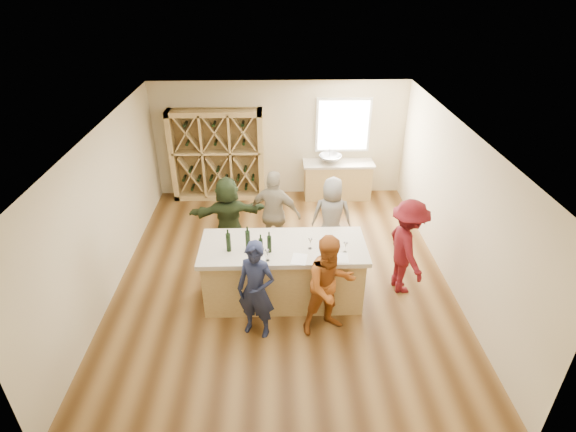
{
  "coord_description": "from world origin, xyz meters",
  "views": [
    {
      "loc": [
        -0.1,
        -6.79,
        5.1
      ],
      "look_at": [
        0.1,
        0.2,
        1.15
      ],
      "focal_mm": 28.0,
      "sensor_mm": 36.0,
      "label": 1
    }
  ],
  "objects_px": {
    "wine_bottle_a": "(228,242)",
    "wine_rack": "(217,155)",
    "wine_bottle_c": "(248,240)",
    "person_server": "(407,247)",
    "tasting_counter_base": "(283,274)",
    "wine_bottle_e": "(269,244)",
    "sink": "(330,159)",
    "person_far_mid": "(275,214)",
    "wine_bottle_d": "(261,246)",
    "person_far_left": "(228,216)",
    "person_near_right": "(330,286)",
    "person_near_left": "(256,290)",
    "person_far_right": "(332,216)"
  },
  "relations": [
    {
      "from": "sink",
      "to": "wine_bottle_c",
      "type": "bearing_deg",
      "value": -114.34
    },
    {
      "from": "wine_bottle_e",
      "to": "wine_bottle_d",
      "type": "bearing_deg",
      "value": -158.63
    },
    {
      "from": "sink",
      "to": "wine_bottle_c",
      "type": "distance_m",
      "value": 4.3
    },
    {
      "from": "wine_rack",
      "to": "wine_bottle_e",
      "type": "bearing_deg",
      "value": -72.72
    },
    {
      "from": "sink",
      "to": "person_near_right",
      "type": "height_order",
      "value": "person_near_right"
    },
    {
      "from": "wine_bottle_e",
      "to": "person_far_right",
      "type": "bearing_deg",
      "value": 53.5
    },
    {
      "from": "wine_bottle_e",
      "to": "person_far_left",
      "type": "xyz_separation_m",
      "value": [
        -0.82,
        1.65,
        -0.41
      ]
    },
    {
      "from": "wine_bottle_d",
      "to": "person_far_left",
      "type": "bearing_deg",
      "value": 111.89
    },
    {
      "from": "wine_bottle_c",
      "to": "wine_bottle_e",
      "type": "bearing_deg",
      "value": -18.45
    },
    {
      "from": "wine_rack",
      "to": "person_near_left",
      "type": "xyz_separation_m",
      "value": [
        1.08,
        -4.74,
        -0.28
      ]
    },
    {
      "from": "wine_bottle_e",
      "to": "person_near_left",
      "type": "distance_m",
      "value": 0.78
    },
    {
      "from": "tasting_counter_base",
      "to": "wine_bottle_a",
      "type": "xyz_separation_m",
      "value": [
        -0.87,
        -0.13,
        0.74
      ]
    },
    {
      "from": "wine_bottle_c",
      "to": "person_far_left",
      "type": "xyz_separation_m",
      "value": [
        -0.47,
        1.53,
        -0.43
      ]
    },
    {
      "from": "wine_bottle_a",
      "to": "wine_bottle_d",
      "type": "distance_m",
      "value": 0.52
    },
    {
      "from": "person_far_mid",
      "to": "person_far_left",
      "type": "xyz_separation_m",
      "value": [
        -0.9,
        0.05,
        -0.07
      ]
    },
    {
      "from": "wine_bottle_e",
      "to": "person_server",
      "type": "distance_m",
      "value": 2.39
    },
    {
      "from": "person_near_left",
      "to": "person_far_left",
      "type": "relative_size",
      "value": 1.01
    },
    {
      "from": "person_near_right",
      "to": "wine_rack",
      "type": "bearing_deg",
      "value": 96.08
    },
    {
      "from": "wine_rack",
      "to": "person_server",
      "type": "xyz_separation_m",
      "value": [
        3.61,
        -3.72,
        -0.23
      ]
    },
    {
      "from": "wine_bottle_d",
      "to": "wine_bottle_e",
      "type": "xyz_separation_m",
      "value": [
        0.13,
        0.05,
        0.01
      ]
    },
    {
      "from": "tasting_counter_base",
      "to": "wine_bottle_d",
      "type": "relative_size",
      "value": 9.51
    },
    {
      "from": "wine_bottle_a",
      "to": "wine_bottle_d",
      "type": "height_order",
      "value": "wine_bottle_a"
    },
    {
      "from": "sink",
      "to": "person_far_left",
      "type": "xyz_separation_m",
      "value": [
        -2.24,
        -2.38,
        -0.2
      ]
    },
    {
      "from": "wine_bottle_e",
      "to": "wine_bottle_c",
      "type": "bearing_deg",
      "value": 161.55
    },
    {
      "from": "wine_bottle_c",
      "to": "sink",
      "type": "bearing_deg",
      "value": 65.66
    },
    {
      "from": "tasting_counter_base",
      "to": "wine_bottle_e",
      "type": "distance_m",
      "value": 0.78
    },
    {
      "from": "wine_bottle_c",
      "to": "person_server",
      "type": "distance_m",
      "value": 2.72
    },
    {
      "from": "person_near_right",
      "to": "wine_bottle_a",
      "type": "bearing_deg",
      "value": 138.6
    },
    {
      "from": "wine_bottle_c",
      "to": "person_near_right",
      "type": "xyz_separation_m",
      "value": [
        1.26,
        -0.71,
        -0.39
      ]
    },
    {
      "from": "person_near_right",
      "to": "person_server",
      "type": "distance_m",
      "value": 1.72
    },
    {
      "from": "person_far_right",
      "to": "person_far_left",
      "type": "bearing_deg",
      "value": 5.76
    },
    {
      "from": "tasting_counter_base",
      "to": "wine_bottle_c",
      "type": "relative_size",
      "value": 8.17
    },
    {
      "from": "person_near_left",
      "to": "sink",
      "type": "bearing_deg",
      "value": 91.23
    },
    {
      "from": "wine_rack",
      "to": "person_far_mid",
      "type": "distance_m",
      "value": 2.85
    },
    {
      "from": "person_server",
      "to": "sink",
      "type": "bearing_deg",
      "value": 6.95
    },
    {
      "from": "tasting_counter_base",
      "to": "wine_bottle_e",
      "type": "xyz_separation_m",
      "value": [
        -0.22,
        -0.18,
        0.72
      ]
    },
    {
      "from": "tasting_counter_base",
      "to": "wine_bottle_a",
      "type": "bearing_deg",
      "value": -171.22
    },
    {
      "from": "wine_bottle_a",
      "to": "person_near_right",
      "type": "xyz_separation_m",
      "value": [
        1.56,
        -0.65,
        -0.39
      ]
    },
    {
      "from": "wine_bottle_c",
      "to": "person_far_mid",
      "type": "height_order",
      "value": "person_far_mid"
    },
    {
      "from": "person_near_right",
      "to": "person_server",
      "type": "relative_size",
      "value": 0.97
    },
    {
      "from": "wine_bottle_c",
      "to": "wine_bottle_e",
      "type": "distance_m",
      "value": 0.36
    },
    {
      "from": "sink",
      "to": "person_far_mid",
      "type": "relative_size",
      "value": 0.31
    },
    {
      "from": "wine_bottle_a",
      "to": "wine_rack",
      "type": "bearing_deg",
      "value": 98.81
    },
    {
      "from": "wine_rack",
      "to": "person_near_right",
      "type": "relative_size",
      "value": 1.29
    },
    {
      "from": "wine_bottle_a",
      "to": "person_near_left",
      "type": "relative_size",
      "value": 0.19
    },
    {
      "from": "person_far_left",
      "to": "wine_bottle_d",
      "type": "bearing_deg",
      "value": 103.58
    },
    {
      "from": "person_near_right",
      "to": "person_far_left",
      "type": "bearing_deg",
      "value": 108.67
    },
    {
      "from": "tasting_counter_base",
      "to": "person_server",
      "type": "bearing_deg",
      "value": 5.37
    },
    {
      "from": "wine_bottle_c",
      "to": "person_near_right",
      "type": "bearing_deg",
      "value": -29.57
    },
    {
      "from": "wine_bottle_c",
      "to": "person_near_right",
      "type": "height_order",
      "value": "person_near_right"
    }
  ]
}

